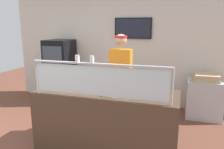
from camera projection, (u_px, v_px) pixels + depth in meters
ground_plane at (117, 132)px, 4.01m from camera, size 12.00×12.00×0.00m
shop_rear_unit at (136, 49)px, 5.27m from camera, size 6.49×0.13×2.70m
serving_counter at (106, 121)px, 3.34m from camera, size 2.09×0.78×0.95m
sneeze_guard at (98, 77)px, 2.86m from camera, size 1.92×0.06×0.48m
pizza_tray at (114, 92)px, 3.17m from camera, size 0.51×0.51×0.04m
pizza_server at (116, 91)px, 3.13m from camera, size 0.09×0.28×0.01m
parmesan_shaker at (77, 59)px, 2.90m from camera, size 0.06×0.06×0.09m
pepper_flake_shaker at (92, 60)px, 2.84m from camera, size 0.06×0.06×0.09m
worker_figure at (121, 77)px, 3.93m from camera, size 0.41×0.50×1.76m
drink_fridge at (60, 71)px, 5.51m from camera, size 0.61×0.68×1.56m
prep_shelf at (204, 99)px, 4.58m from camera, size 0.70×0.55×0.80m
pizza_box_stack at (206, 77)px, 4.48m from camera, size 0.49×0.48×0.13m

